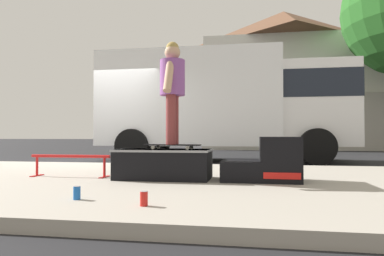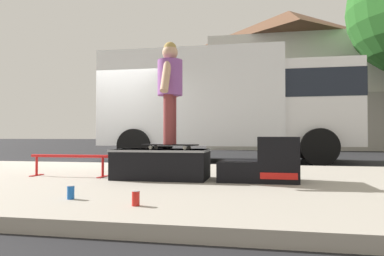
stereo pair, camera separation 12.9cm
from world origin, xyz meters
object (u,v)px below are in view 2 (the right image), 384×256
Objects in this scene: kicker_ramp at (265,163)px; soda_can_b at (136,198)px; soda_can at (71,192)px; grind_rail at (69,161)px; skate_box at (162,163)px; skater_kid at (170,84)px; box_truck at (227,102)px; skateboard at (170,145)px.

kicker_ramp reaches higher than soda_can_b.
soda_can_b is at bearing -14.51° from soda_can.
kicker_ramp is 0.83× the size of grind_rail.
soda_can is at bearing -104.12° from skate_box.
soda_can is at bearing -137.73° from kicker_ramp.
box_truck reaches higher than skater_kid.
skateboard is (-1.29, 0.01, 0.22)m from kicker_ramp.
skater_kid is (1.53, -0.01, 1.08)m from grind_rail.
skate_box is at bearing 98.96° from soda_can_b.
grind_rail is at bearing 178.97° from skate_box.
soda_can_b is (0.17, -1.85, -1.25)m from skater_kid.
skate_box is at bearing -1.03° from grind_rail.
grind_rail is 1.54m from skateboard.
soda_can_b is (-1.11, -1.83, -0.18)m from kicker_ramp.
skater_kid reaches higher than grind_rail.
skateboard is (1.53, -0.01, 0.23)m from grind_rail.
skate_box is 1.41m from grind_rail.
grind_rail is 0.85× the size of skater_kid.
skate_box is 1.40m from kicker_ramp.
kicker_ramp reaches higher than grind_rail.
skater_kid is 5.31m from box_truck.
skate_box is 1.10m from skater_kid.
box_truck is (0.35, 5.29, 1.12)m from skateboard.
skateboard is 0.85m from skater_kid.
kicker_ramp is 0.71× the size of skater_kid.
box_truck is at bearing 86.23° from skateboard.
skater_kid is 2.24m from soda_can_b.
kicker_ramp is 2.81m from grind_rail.
kicker_ramp is 5.55m from box_truck.
skate_box is 1.86m from soda_can_b.
soda_can_b is at bearing -81.04° from skate_box.
box_truck is at bearing 70.44° from grind_rail.
kicker_ramp is 1.27× the size of skateboard.
kicker_ramp is 0.15× the size of box_truck.
skateboard is at bearing 72.30° from soda_can.
grind_rail is at bearing 179.56° from skater_kid.
skater_kid is at bearing 179.39° from kicker_ramp.
skate_box reaches higher than soda_can_b.
grind_rail is 9.66× the size of soda_can_b.
soda_can is (-0.53, -1.67, -0.40)m from skateboard.
skate_box is 0.19× the size of box_truck.
box_truck reaches higher than soda_can.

